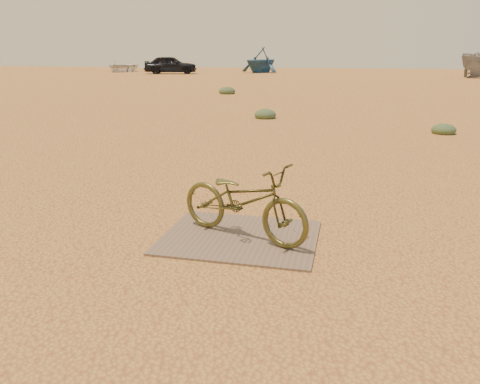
% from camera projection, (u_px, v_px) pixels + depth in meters
% --- Properties ---
extents(ground, '(120.00, 120.00, 0.00)m').
position_uv_depth(ground, '(190.00, 254.00, 4.34)').
color(ground, gold).
rests_on(ground, ground).
extents(plywood_board, '(1.53, 1.25, 0.02)m').
position_uv_depth(plywood_board, '(240.00, 237.00, 4.70)').
color(plywood_board, brown).
rests_on(plywood_board, ground).
extents(bicycle, '(1.54, 1.01, 0.76)m').
position_uv_depth(bicycle, '(243.00, 200.00, 4.57)').
color(bicycle, '#4E4C23').
rests_on(bicycle, plywood_board).
extents(car, '(5.11, 3.04, 1.63)m').
position_uv_depth(car, '(171.00, 65.00, 43.26)').
color(car, black).
rests_on(car, ground).
extents(boat_near_left, '(4.15, 5.55, 1.09)m').
position_uv_depth(boat_near_left, '(122.00, 66.00, 48.61)').
color(boat_near_left, silver).
rests_on(boat_near_left, ground).
extents(boat_far_left, '(5.53, 5.84, 2.42)m').
position_uv_depth(boat_far_left, '(261.00, 60.00, 45.83)').
color(boat_far_left, '#2C567B').
rests_on(boat_far_left, ground).
extents(kale_a, '(0.62, 0.62, 0.34)m').
position_uv_depth(kale_a, '(265.00, 118.00, 13.47)').
color(kale_a, '#496541').
rests_on(kale_a, ground).
extents(kale_b, '(0.55, 0.55, 0.30)m').
position_uv_depth(kale_b, '(443.00, 134.00, 10.86)').
color(kale_b, '#496541').
rests_on(kale_b, ground).
extents(kale_c, '(0.76, 0.76, 0.42)m').
position_uv_depth(kale_c, '(227.00, 94.00, 21.66)').
color(kale_c, '#496541').
rests_on(kale_c, ground).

